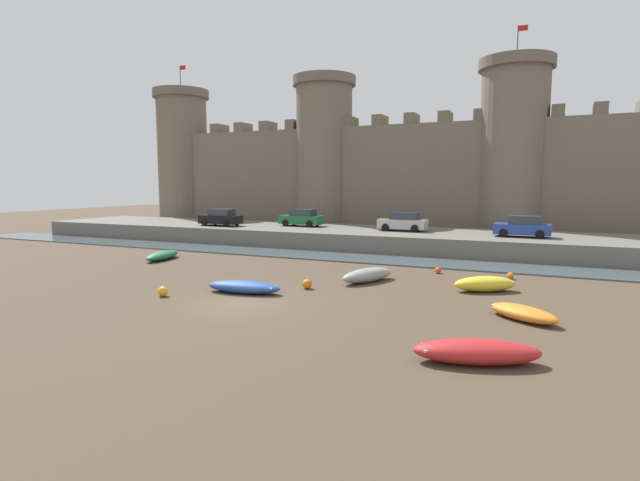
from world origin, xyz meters
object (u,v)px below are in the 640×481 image
Objects in this scene: mooring_buoy_mid_mud at (510,276)px; rowboat_foreground_left at (162,255)px; rowboat_near_channel_right at (477,351)px; car_quay_east at (302,218)px; rowboat_midflat_centre at (485,284)px; mooring_buoy_off_centre at (163,291)px; car_quay_centre_west at (221,218)px; car_quay_centre_east at (523,227)px; mooring_buoy_near_channel at (438,270)px; mooring_buoy_near_shore at (307,284)px; rowboat_midflat_left at (368,275)px; rowboat_foreground_centre at (244,287)px; car_quay_west at (403,222)px; rowboat_midflat_right at (523,313)px.

rowboat_foreground_left is at bearing -174.10° from mooring_buoy_mid_mud.
rowboat_near_channel_right is 33.29m from car_quay_east.
rowboat_foreground_left is 23.85m from mooring_buoy_mid_mud.
rowboat_midflat_centre is 0.83× the size of rowboat_near_channel_right.
rowboat_foreground_left is at bearing 131.55° from mooring_buoy_off_centre.
car_quay_centre_west is 27.01m from car_quay_centre_east.
mooring_buoy_mid_mud is 0.10× the size of car_quay_centre_east.
mooring_buoy_near_channel is 0.09× the size of car_quay_centre_west.
car_quay_centre_west reaches higher than mooring_buoy_near_shore.
rowboat_midflat_left is at bearing -126.31° from mooring_buoy_near_channel.
rowboat_midflat_centre is at bearing -94.92° from car_quay_centre_east.
mooring_buoy_near_shore is at bearing 41.89° from rowboat_foreground_centre.
rowboat_foreground_centre is at bearing -122.17° from car_quay_centre_east.
car_quay_centre_east is at bearing -5.60° from car_quay_west.
mooring_buoy_mid_mud is (-0.99, 9.08, -0.11)m from rowboat_midflat_right.
mooring_buoy_near_channel is at bearing 50.24° from rowboat_foreground_centre.
mooring_buoy_near_shore is (-9.73, -7.21, 0.06)m from mooring_buoy_mid_mud.
rowboat_foreground_centre is 10.56× the size of mooring_buoy_near_channel.
rowboat_near_channel_right is 1.01× the size of car_quay_east.
rowboat_foreground_left is 14.78m from mooring_buoy_near_shore.
mooring_buoy_off_centre is 0.99× the size of mooring_buoy_near_shore.
rowboat_midflat_right is 0.79× the size of car_quay_centre_west.
car_quay_centre_east is (7.60, 14.45, 1.84)m from rowboat_midflat_left.
mooring_buoy_off_centre is 0.12× the size of car_quay_east.
car_quay_west is (-9.37, 11.27, 2.05)m from mooring_buoy_mid_mud.
rowboat_foreground_left is 7.89× the size of mooring_buoy_off_centre.
car_quay_east is (-19.32, 27.05, 1.86)m from rowboat_near_channel_right.
rowboat_midflat_left is 15.63m from car_quay_west.
mooring_buoy_mid_mud is 0.10× the size of car_quay_west.
rowboat_foreground_centre is at bearing -154.25° from rowboat_midflat_centre.
car_quay_east is (-10.11, 0.81, 0.00)m from car_quay_west.
mooring_buoy_mid_mud is 4.23m from mooring_buoy_near_channel.
rowboat_midflat_centre reaches higher than mooring_buoy_near_shore.
car_quay_centre_east is (0.37, 25.30, 1.86)m from rowboat_near_channel_right.
rowboat_midflat_centre is 29.02m from car_quay_centre_west.
rowboat_midflat_left is 0.97× the size of car_quay_west.
rowboat_midflat_left is (-6.36, -0.08, -0.01)m from rowboat_midflat_centre.
car_quay_west is at bearing 114.85° from mooring_buoy_near_channel.
rowboat_near_channel_right is (7.22, -10.85, -0.02)m from rowboat_midflat_left.
car_quay_centre_east is at bearing -5.07° from car_quay_east.
car_quay_west reaches higher than mooring_buoy_mid_mud.
car_quay_west is (-2.00, 15.39, 1.84)m from rowboat_midflat_left.
car_quay_centre_east reaches higher than mooring_buoy_off_centre.
rowboat_foreground_left is (-16.35, 1.67, -0.08)m from rowboat_midflat_left.
car_quay_west is 10.14m from car_quay_east.
rowboat_midflat_right is 6.36× the size of mooring_buoy_near_shore.
rowboat_foreground_left is at bearing -172.37° from mooring_buoy_near_channel.
car_quay_centre_west is (-14.55, 18.66, 1.91)m from rowboat_foreground_centre.
car_quay_east is at bearing 116.82° from mooring_buoy_near_shore.
car_quay_east reaches higher than rowboat_midflat_left.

